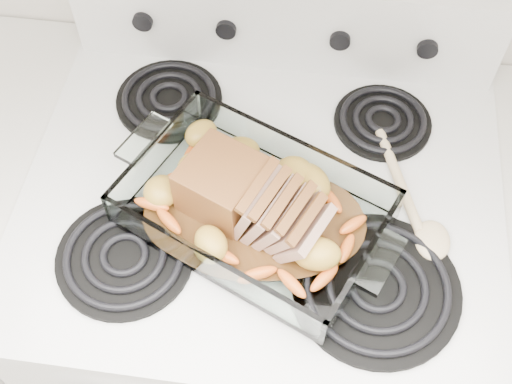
# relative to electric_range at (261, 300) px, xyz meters

# --- Properties ---
(electric_range) EXTENTS (0.78, 0.70, 1.12)m
(electric_range) POSITION_rel_electric_range_xyz_m (0.00, 0.00, 0.00)
(electric_range) COLOR silver
(electric_range) RESTS_ON ground
(baking_dish) EXTENTS (0.38, 0.25, 0.07)m
(baking_dish) POSITION_rel_electric_range_xyz_m (-0.00, -0.07, 0.48)
(baking_dish) COLOR white
(baking_dish) RESTS_ON electric_range
(pork_roast) EXTENTS (0.23, 0.11, 0.09)m
(pork_roast) POSITION_rel_electric_range_xyz_m (-0.03, -0.07, 0.51)
(pork_roast) COLOR brown
(pork_roast) RESTS_ON baking_dish
(roast_vegetables) EXTENTS (0.36, 0.20, 0.04)m
(roast_vegetables) POSITION_rel_electric_range_xyz_m (-0.01, -0.03, 0.49)
(roast_vegetables) COLOR orange
(roast_vegetables) RESTS_ON baking_dish
(wooden_spoon) EXTENTS (0.12, 0.24, 0.02)m
(wooden_spoon) POSITION_rel_electric_range_xyz_m (0.25, -0.02, 0.46)
(wooden_spoon) COLOR beige
(wooden_spoon) RESTS_ON electric_range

